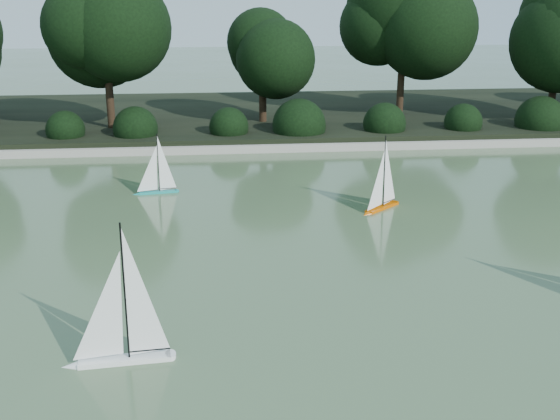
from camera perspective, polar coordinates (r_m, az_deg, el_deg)
ground at (r=8.50m, az=-2.36°, el=-9.05°), size 80.00×80.00×0.00m
pond_coping at (r=17.00m, az=-4.16°, el=4.99°), size 40.00×0.35×0.18m
far_bank at (r=20.90m, az=-4.49°, el=7.55°), size 40.00×8.00×0.30m
tree_line at (r=19.12m, az=-0.75°, el=14.17°), size 26.31×3.93×4.39m
shrub_hedge at (r=17.80m, az=-4.27°, el=6.75°), size 29.10×1.10×1.10m
sailboat_white_a at (r=7.72m, az=-13.30°, el=-10.29°), size 1.21×0.30×1.65m
sailboat_orange at (r=12.66m, az=8.12°, el=1.00°), size 0.85×0.79×1.41m
sailboat_teal at (r=13.75m, az=-10.21°, el=2.12°), size 0.91×0.28×1.23m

